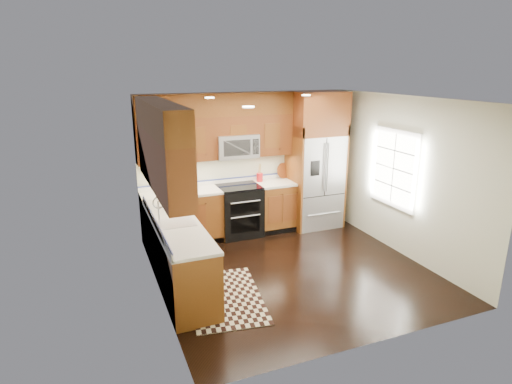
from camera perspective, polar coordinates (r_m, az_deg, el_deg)
name	(u,v)px	position (r m, az deg, el deg)	size (l,w,h in m)	color
ground	(291,270)	(6.77, 4.69, -10.28)	(4.00, 4.00, 0.00)	black
wall_back	(245,162)	(8.07, -1.42, 4.00)	(4.00, 0.02, 2.60)	beige
wall_left	(155,205)	(5.71, -13.29, -1.70)	(0.02, 4.00, 2.60)	beige
wall_right	(403,177)	(7.39, 18.98, 1.94)	(0.02, 4.00, 2.60)	beige
window	(394,168)	(7.50, 17.93, 3.02)	(0.04, 1.10, 1.30)	white
base_cabinets	(198,234)	(6.96, -7.73, -5.52)	(2.85, 3.00, 0.90)	brown
countertop	(204,203)	(6.94, -6.98, -1.43)	(2.86, 3.01, 0.04)	white
upper_cabinets	(196,134)	(6.75, -7.98, 7.66)	(2.85, 3.00, 1.15)	brown
range	(239,211)	(7.91, -2.23, -2.51)	(0.76, 0.67, 0.95)	black
microwave	(236,146)	(7.73, -2.66, 6.16)	(0.76, 0.40, 0.42)	#B2B2B7
refrigerator	(316,160)	(8.29, 7.97, 4.19)	(0.98, 0.75, 2.60)	#B2B2B7
sink_faucet	(173,219)	(6.06, -10.96, -3.56)	(0.54, 0.44, 0.37)	#B2B2B7
rug	(226,297)	(6.02, -4.07, -13.78)	(0.95, 1.58, 0.01)	black
knife_block	(181,183)	(7.65, -9.99, 1.24)	(0.13, 0.17, 0.31)	#A3874F
utensil_crock	(260,175)	(8.07, 0.49, 2.23)	(0.13, 0.13, 0.34)	#B1151B
cutting_board	(283,178)	(8.36, 3.63, 1.94)	(0.30, 0.30, 0.02)	brown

